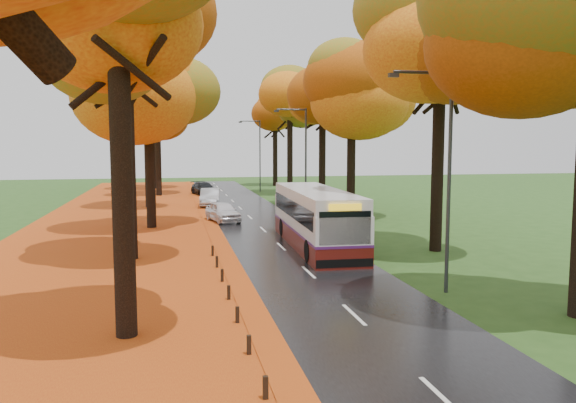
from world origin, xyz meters
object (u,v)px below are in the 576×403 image
object	(u,v)px
streetlamp_far	(258,150)
car_silver	(210,197)
bus	(316,217)
streetlamp_mid	(302,153)
car_dark	(204,188)
car_white	(223,212)
streetlamp_near	(443,164)

from	to	relation	value
streetlamp_far	car_silver	bearing A→B (deg)	-114.60
bus	streetlamp_mid	bearing A→B (deg)	81.87
car_dark	car_white	bearing A→B (deg)	-103.18
car_white	streetlamp_far	bearing A→B (deg)	62.31
streetlamp_mid	car_dark	size ratio (longest dim) A/B	1.75
streetlamp_far	bus	size ratio (longest dim) A/B	0.70
streetlamp_far	bus	bearing A→B (deg)	-93.59
streetlamp_far	car_white	size ratio (longest dim) A/B	1.98
car_white	car_dark	xyz separation A→B (m)	(-0.15, 21.02, -0.02)
streetlamp_far	car_white	distance (m)	24.89
streetlamp_near	car_silver	world-z (taller)	streetlamp_near
bus	car_dark	xyz separation A→B (m)	(-4.08, 31.48, -0.91)
streetlamp_mid	car_white	xyz separation A→B (m)	(-6.08, -1.80, -3.99)
car_silver	car_white	bearing A→B (deg)	-82.78
streetlamp_near	bus	size ratio (longest dim) A/B	0.70
streetlamp_far	car_dark	size ratio (longest dim) A/B	1.75
streetlamp_far	bus	world-z (taller)	streetlamp_far
car_white	bus	bearing A→B (deg)	-82.77
car_white	car_silver	world-z (taller)	car_silver
car_white	streetlamp_near	bearing A→B (deg)	-86.61
streetlamp_mid	streetlamp_far	size ratio (longest dim) A/B	1.00
streetlamp_mid	car_dark	world-z (taller)	streetlamp_mid
bus	car_dark	bearing A→B (deg)	99.20
bus	car_white	xyz separation A→B (m)	(-3.93, 10.46, -0.88)
car_dark	bus	bearing A→B (deg)	-96.21
car_white	car_silver	distance (m)	10.05
streetlamp_mid	car_silver	world-z (taller)	streetlamp_mid
streetlamp_near	streetlamp_mid	xyz separation A→B (m)	(0.00, 22.00, 0.00)
streetlamp_mid	car_silver	bearing A→B (deg)	127.37
car_silver	bus	bearing A→B (deg)	-72.58
streetlamp_far	car_dark	world-z (taller)	streetlamp_far
car_white	car_dark	bearing A→B (deg)	77.05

